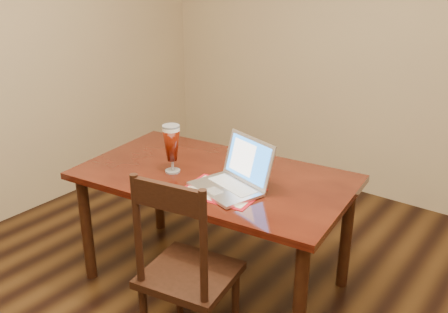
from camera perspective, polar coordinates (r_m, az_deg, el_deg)
The scene contains 2 objects.
dining_table at distance 2.87m, azimuth -1.18°, elevation -3.45°, with size 1.63×1.04×1.00m.
dining_chair at distance 2.46m, azimuth -4.38°, elevation -13.08°, with size 0.49×0.47×1.00m.
Camera 1 is at (1.12, -1.30, 1.87)m, focal length 40.00 mm.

